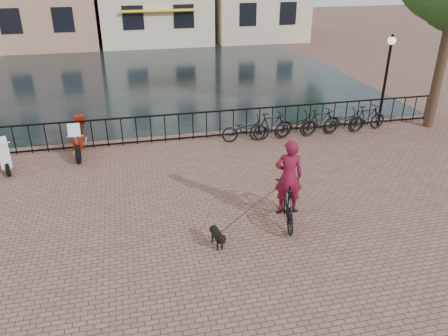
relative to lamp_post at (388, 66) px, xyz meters
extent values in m
plane|color=brown|center=(-7.20, -7.60, -2.38)|extent=(100.00, 100.00, 0.00)
plane|color=black|center=(-7.20, 9.70, -2.38)|extent=(20.00, 20.00, 0.00)
cube|color=black|center=(-7.20, 0.40, -1.38)|extent=(20.00, 0.05, 0.05)
cube|color=black|center=(-7.20, 0.40, -2.30)|extent=(20.00, 0.05, 0.05)
cube|color=gold|center=(-6.70, 17.70, 0.22)|extent=(5.00, 0.60, 0.15)
cylinder|color=black|center=(2.00, -0.30, 0.42)|extent=(0.36, 0.36, 5.60)
cylinder|color=black|center=(4.80, 19.40, 0.60)|extent=(0.36, 0.36, 5.95)
cylinder|color=black|center=(0.00, 0.00, -0.78)|extent=(0.10, 0.10, 3.20)
sphere|color=beige|center=(0.00, 0.00, 0.92)|extent=(0.30, 0.30, 0.30)
imported|color=black|center=(-5.84, -5.55, -1.81)|extent=(0.88, 1.95, 1.13)
imported|color=maroon|center=(-5.84, -5.55, -0.91)|extent=(0.90, 0.68, 2.22)
imported|color=black|center=(-5.40, -0.20, -1.93)|extent=(1.75, 0.71, 0.90)
imported|color=black|center=(-4.45, -0.20, -1.88)|extent=(1.70, 0.62, 1.00)
imported|color=black|center=(-3.50, -0.20, -1.93)|extent=(1.77, 0.77, 0.90)
imported|color=black|center=(-2.55, -0.20, -1.88)|extent=(1.71, 0.71, 1.00)
imported|color=black|center=(-1.60, -0.20, -1.93)|extent=(1.74, 0.66, 0.90)
imported|color=black|center=(-0.65, -0.20, -1.88)|extent=(1.72, 0.72, 1.00)
camera|label=1|loc=(-9.41, -14.22, 3.62)|focal=35.00mm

